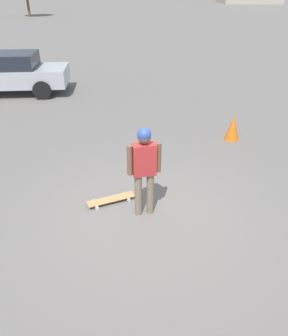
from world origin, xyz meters
The scene contains 5 objects.
ground_plane centered at (0.00, 0.00, 0.00)m, with size 220.00×220.00×0.00m, color slate.
person centered at (0.00, 0.00, 1.05)m, with size 0.28×0.59×1.73m.
skateboard centered at (0.34, 0.65, 0.07)m, with size 0.58×0.97×0.08m.
car_parked_near centered at (7.83, 5.24, 0.79)m, with size 2.27×4.60×1.53m.
traffic_cone centered at (3.38, -2.43, 0.35)m, with size 0.39×0.39×0.69m.
Camera 1 is at (-5.00, -0.00, 3.78)m, focal length 35.00 mm.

